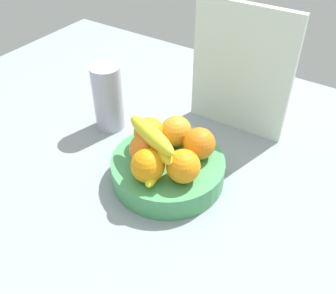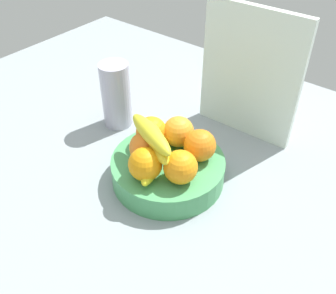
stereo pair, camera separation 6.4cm
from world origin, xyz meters
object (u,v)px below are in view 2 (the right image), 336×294
at_px(cutting_board, 250,74).
at_px(thermos_tumbler, 116,95).
at_px(orange_front_left, 200,145).
at_px(orange_front_right, 179,132).
at_px(fruit_bowl, 168,169).
at_px(orange_center, 151,132).
at_px(orange_top_stack, 181,167).
at_px(orange_back_right, 145,164).
at_px(orange_back_left, 146,148).
at_px(banana_bunch, 153,146).

bearing_deg(cutting_board, thermos_tumbler, -148.01).
bearing_deg(orange_front_left, orange_front_right, 171.05).
xyz_separation_m(fruit_bowl, orange_front_left, (0.05, 0.05, 0.07)).
bearing_deg(orange_center, orange_front_left, 14.11).
height_order(fruit_bowl, orange_top_stack, orange_top_stack).
xyz_separation_m(orange_front_right, cutting_board, (0.06, 0.23, 0.08)).
bearing_deg(orange_back_right, thermos_tumbler, 146.56).
distance_m(orange_front_right, orange_center, 0.07).
height_order(orange_back_left, banana_bunch, banana_bunch).
relative_size(orange_front_left, orange_center, 1.00).
bearing_deg(thermos_tumbler, cutting_board, 33.44).
height_order(orange_front_left, orange_back_left, same).
bearing_deg(orange_front_right, orange_center, -140.82).
bearing_deg(orange_back_left, cutting_board, 76.28).
relative_size(orange_front_right, thermos_tumbler, 0.40).
relative_size(banana_bunch, cutting_board, 0.49).
bearing_deg(orange_center, orange_back_right, -56.17).
bearing_deg(orange_front_left, orange_top_stack, -83.48).
height_order(orange_center, orange_top_stack, same).
bearing_deg(orange_top_stack, orange_back_right, -148.39).
relative_size(banana_bunch, thermos_tumbler, 0.91).
bearing_deg(orange_center, orange_top_stack, -23.40).
bearing_deg(thermos_tumbler, orange_front_left, -7.50).
height_order(banana_bunch, cutting_board, cutting_board).
distance_m(orange_front_right, orange_top_stack, 0.13).
xyz_separation_m(orange_back_right, cutting_board, (0.04, 0.37, 0.08)).
distance_m(fruit_bowl, orange_top_stack, 0.10).
relative_size(fruit_bowl, orange_top_stack, 3.57).
xyz_separation_m(orange_top_stack, banana_bunch, (-0.08, 0.01, 0.01)).
height_order(orange_top_stack, banana_bunch, banana_bunch).
bearing_deg(fruit_bowl, orange_front_right, 105.31).
xyz_separation_m(orange_front_left, orange_front_right, (-0.07, 0.01, 0.00)).
xyz_separation_m(orange_top_stack, cutting_board, (-0.02, 0.33, 0.08)).
bearing_deg(fruit_bowl, orange_front_left, 44.19).
xyz_separation_m(orange_center, thermos_tumbler, (-0.19, 0.07, -0.00)).
xyz_separation_m(orange_center, banana_bunch, (0.05, -0.05, 0.01)).
relative_size(orange_front_right, orange_back_right, 1.00).
bearing_deg(orange_front_right, orange_front_left, -8.95).
bearing_deg(orange_front_left, banana_bunch, -131.41).
distance_m(orange_front_right, orange_back_right, 0.14).
bearing_deg(orange_front_left, thermos_tumbler, 172.50).
xyz_separation_m(orange_back_right, orange_top_stack, (0.07, 0.04, 0.00)).
bearing_deg(fruit_bowl, thermos_tumbler, 160.29).
distance_m(orange_top_stack, cutting_board, 0.34).
relative_size(fruit_bowl, orange_front_left, 3.57).
bearing_deg(cutting_board, orange_back_right, -97.94).
distance_m(orange_center, thermos_tumbler, 0.21).
height_order(fruit_bowl, thermos_tumbler, thermos_tumbler).
xyz_separation_m(orange_center, orange_back_right, (0.07, -0.10, 0.00)).
bearing_deg(orange_top_stack, orange_front_right, 129.22).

